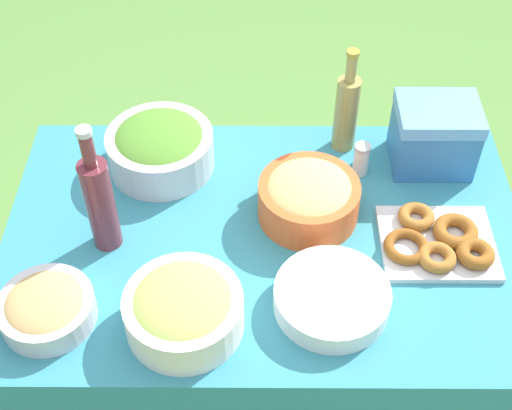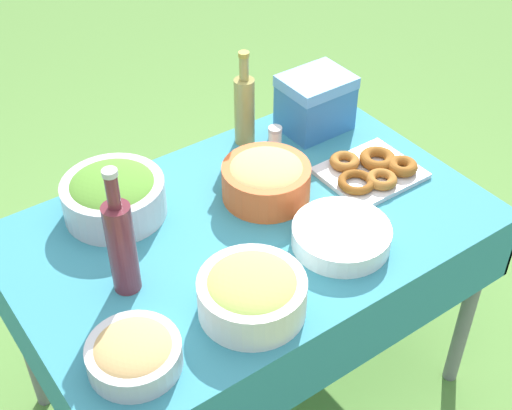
{
  "view_description": "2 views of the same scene",
  "coord_description": "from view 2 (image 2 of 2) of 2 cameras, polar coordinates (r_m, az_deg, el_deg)",
  "views": [
    {
      "loc": [
        0.02,
        1.21,
        2.18
      ],
      "look_at": [
        0.02,
        -0.01,
        0.88
      ],
      "focal_mm": 50.0,
      "sensor_mm": 36.0,
      "label": 1
    },
    {
      "loc": [
        0.88,
        1.28,
        2.13
      ],
      "look_at": [
        -0.05,
        -0.03,
        0.81
      ],
      "focal_mm": 50.0,
      "sensor_mm": 36.0,
      "label": 2
    }
  ],
  "objects": [
    {
      "name": "cooler_box",
      "position": [
        2.42,
        4.76,
        8.18
      ],
      "size": [
        0.22,
        0.18,
        0.2
      ],
      "color": "#3372B7",
      "rests_on": "picnic_table"
    },
    {
      "name": "ground_plane",
      "position": [
        2.64,
        -0.44,
        -14.39
      ],
      "size": [
        14.0,
        14.0,
        0.0
      ],
      "primitive_type": "plane",
      "color": "#609342"
    },
    {
      "name": "picnic_table",
      "position": [
        2.13,
        -0.53,
        -3.6
      ],
      "size": [
        1.36,
        0.88,
        0.78
      ],
      "color": "teal",
      "rests_on": "ground_plane"
    },
    {
      "name": "wine_bottle",
      "position": [
        1.8,
        -10.73,
        -3.09
      ],
      "size": [
        0.07,
        0.07,
        0.38
      ],
      "color": "maroon",
      "rests_on": "picnic_table"
    },
    {
      "name": "plate_stack",
      "position": [
        1.99,
        6.83,
        -2.48
      ],
      "size": [
        0.28,
        0.28,
        0.06
      ],
      "color": "white",
      "rests_on": "picnic_table"
    },
    {
      "name": "salt_shaker",
      "position": [
        2.31,
        1.53,
        5.18
      ],
      "size": [
        0.05,
        0.05,
        0.1
      ],
      "color": "white",
      "rests_on": "picnic_table"
    },
    {
      "name": "fruit_bowl",
      "position": [
        1.77,
        -0.32,
        -7.0
      ],
      "size": [
        0.27,
        0.27,
        0.12
      ],
      "color": "white",
      "rests_on": "picnic_table"
    },
    {
      "name": "pasta_bowl",
      "position": [
        2.12,
        0.82,
        2.16
      ],
      "size": [
        0.27,
        0.27,
        0.13
      ],
      "color": "#E05B28",
      "rests_on": "picnic_table"
    },
    {
      "name": "salad_bowl",
      "position": [
        2.09,
        -11.32,
        0.83
      ],
      "size": [
        0.3,
        0.3,
        0.13
      ],
      "color": "silver",
      "rests_on": "picnic_table"
    },
    {
      "name": "donut_platter",
      "position": [
        2.25,
        9.26,
        2.75
      ],
      "size": [
        0.31,
        0.27,
        0.05
      ],
      "color": "silver",
      "rests_on": "picnic_table"
    },
    {
      "name": "olive_oil_bottle",
      "position": [
        2.32,
        -0.93,
        7.78
      ],
      "size": [
        0.07,
        0.07,
        0.33
      ],
      "color": "#998E4C",
      "rests_on": "picnic_table"
    },
    {
      "name": "bread_bowl",
      "position": [
        1.7,
        -9.74,
        -11.6
      ],
      "size": [
        0.22,
        0.22,
        0.08
      ],
      "color": "silver",
      "rests_on": "picnic_table"
    }
  ]
}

